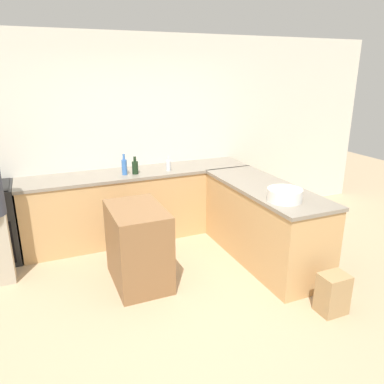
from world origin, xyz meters
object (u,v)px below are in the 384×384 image
(wine_bottle_dark, at_px, (135,167))
(paper_bag, at_px, (333,294))
(water_bottle_blue, at_px, (124,167))
(vinegar_bottle_clear, at_px, (168,165))
(island_table, at_px, (138,246))
(mixing_bowl, at_px, (285,195))

(wine_bottle_dark, distance_m, paper_bag, 2.77)
(water_bottle_blue, bearing_deg, vinegar_bottle_clear, -3.56)
(island_table, relative_size, paper_bag, 2.14)
(mixing_bowl, bearing_deg, wine_bottle_dark, 125.01)
(mixing_bowl, xyz_separation_m, paper_bag, (0.12, -0.69, -0.80))
(mixing_bowl, distance_m, wine_bottle_dark, 2.00)
(mixing_bowl, relative_size, vinegar_bottle_clear, 1.89)
(paper_bag, bearing_deg, island_table, 140.69)
(vinegar_bottle_clear, height_order, paper_bag, vinegar_bottle_clear)
(wine_bottle_dark, height_order, paper_bag, wine_bottle_dark)
(water_bottle_blue, relative_size, wine_bottle_dark, 1.19)
(vinegar_bottle_clear, distance_m, paper_bag, 2.58)
(vinegar_bottle_clear, height_order, wine_bottle_dark, wine_bottle_dark)
(vinegar_bottle_clear, xyz_separation_m, wine_bottle_dark, (-0.45, 0.02, 0.02))
(mixing_bowl, height_order, vinegar_bottle_clear, vinegar_bottle_clear)
(mixing_bowl, relative_size, paper_bag, 0.90)
(water_bottle_blue, bearing_deg, island_table, -97.45)
(vinegar_bottle_clear, bearing_deg, paper_bag, -70.47)
(mixing_bowl, bearing_deg, water_bottle_blue, 127.84)
(island_table, distance_m, mixing_bowl, 1.64)
(water_bottle_blue, bearing_deg, wine_bottle_dark, -6.69)
(vinegar_bottle_clear, xyz_separation_m, water_bottle_blue, (-0.59, 0.04, 0.03))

